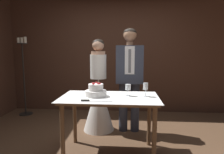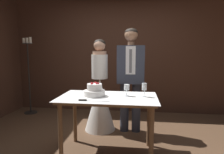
{
  "view_description": "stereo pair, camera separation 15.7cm",
  "coord_description": "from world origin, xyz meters",
  "px_view_note": "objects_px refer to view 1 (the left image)",
  "views": [
    {
      "loc": [
        0.23,
        -2.64,
        1.4
      ],
      "look_at": [
        0.0,
        0.36,
        1.01
      ],
      "focal_mm": 32.0,
      "sensor_mm": 36.0,
      "label": 1
    },
    {
      "loc": [
        0.39,
        -2.63,
        1.4
      ],
      "look_at": [
        0.0,
        0.36,
        1.01
      ],
      "focal_mm": 32.0,
      "sensor_mm": 36.0,
      "label": 2
    }
  ],
  "objects_px": {
    "wine_glass_near": "(128,88)",
    "wine_glass_middle": "(146,87)",
    "cake_table": "(110,104)",
    "cake_knife": "(91,101)",
    "candle_stand": "(24,76)",
    "tiered_cake": "(96,91)",
    "bride": "(99,98)",
    "groom": "(129,73)"
  },
  "relations": [
    {
      "from": "tiered_cake",
      "to": "wine_glass_middle",
      "type": "xyz_separation_m",
      "value": [
        0.67,
        0.03,
        0.06
      ]
    },
    {
      "from": "cake_table",
      "to": "candle_stand",
      "type": "relative_size",
      "value": 0.77
    },
    {
      "from": "wine_glass_middle",
      "to": "wine_glass_near",
      "type": "bearing_deg",
      "value": 176.3
    },
    {
      "from": "wine_glass_middle",
      "to": "bride",
      "type": "distance_m",
      "value": 1.12
    },
    {
      "from": "wine_glass_middle",
      "to": "groom",
      "type": "distance_m",
      "value": 0.79
    },
    {
      "from": "cake_table",
      "to": "bride",
      "type": "distance_m",
      "value": 0.86
    },
    {
      "from": "tiered_cake",
      "to": "bride",
      "type": "xyz_separation_m",
      "value": [
        -0.08,
        0.79,
        -0.28
      ]
    },
    {
      "from": "tiered_cake",
      "to": "groom",
      "type": "relative_size",
      "value": 0.16
    },
    {
      "from": "wine_glass_near",
      "to": "bride",
      "type": "xyz_separation_m",
      "value": [
        -0.51,
        0.74,
        -0.32
      ]
    },
    {
      "from": "tiered_cake",
      "to": "cake_knife",
      "type": "relative_size",
      "value": 0.74
    },
    {
      "from": "groom",
      "to": "candle_stand",
      "type": "xyz_separation_m",
      "value": [
        -2.29,
        0.75,
        -0.16
      ]
    },
    {
      "from": "candle_stand",
      "to": "tiered_cake",
      "type": "bearing_deg",
      "value": -40.04
    },
    {
      "from": "tiered_cake",
      "to": "wine_glass_near",
      "type": "relative_size",
      "value": 1.77
    },
    {
      "from": "wine_glass_near",
      "to": "groom",
      "type": "bearing_deg",
      "value": 88.02
    },
    {
      "from": "wine_glass_near",
      "to": "cake_table",
      "type": "bearing_deg",
      "value": -163.39
    },
    {
      "from": "wine_glass_near",
      "to": "wine_glass_middle",
      "type": "xyz_separation_m",
      "value": [
        0.23,
        -0.02,
        0.01
      ]
    },
    {
      "from": "cake_table",
      "to": "cake_knife",
      "type": "xyz_separation_m",
      "value": [
        -0.21,
        -0.26,
        0.11
      ]
    },
    {
      "from": "cake_table",
      "to": "wine_glass_near",
      "type": "bearing_deg",
      "value": 16.61
    },
    {
      "from": "tiered_cake",
      "to": "cake_knife",
      "type": "xyz_separation_m",
      "value": [
        -0.02,
        -0.28,
        -0.06
      ]
    },
    {
      "from": "cake_knife",
      "to": "bride",
      "type": "distance_m",
      "value": 1.1
    },
    {
      "from": "bride",
      "to": "candle_stand",
      "type": "distance_m",
      "value": 1.92
    },
    {
      "from": "wine_glass_middle",
      "to": "bride",
      "type": "relative_size",
      "value": 0.11
    },
    {
      "from": "wine_glass_middle",
      "to": "candle_stand",
      "type": "xyz_separation_m",
      "value": [
        -2.5,
        1.5,
        -0.06
      ]
    },
    {
      "from": "cake_table",
      "to": "wine_glass_middle",
      "type": "distance_m",
      "value": 0.53
    },
    {
      "from": "cake_table",
      "to": "bride",
      "type": "relative_size",
      "value": 0.81
    },
    {
      "from": "wine_glass_near",
      "to": "wine_glass_middle",
      "type": "bearing_deg",
      "value": -3.7
    },
    {
      "from": "bride",
      "to": "groom",
      "type": "height_order",
      "value": "groom"
    },
    {
      "from": "cake_table",
      "to": "wine_glass_near",
      "type": "relative_size",
      "value": 8.13
    },
    {
      "from": "bride",
      "to": "groom",
      "type": "xyz_separation_m",
      "value": [
        0.54,
        -0.0,
        0.43
      ]
    },
    {
      "from": "cake_table",
      "to": "groom",
      "type": "relative_size",
      "value": 0.73
    },
    {
      "from": "cake_table",
      "to": "wine_glass_middle",
      "type": "height_order",
      "value": "wine_glass_middle"
    },
    {
      "from": "wine_glass_near",
      "to": "candle_stand",
      "type": "distance_m",
      "value": 2.71
    },
    {
      "from": "cake_table",
      "to": "wine_glass_middle",
      "type": "xyz_separation_m",
      "value": [
        0.48,
        0.06,
        0.23
      ]
    },
    {
      "from": "wine_glass_near",
      "to": "groom",
      "type": "relative_size",
      "value": 0.09
    },
    {
      "from": "tiered_cake",
      "to": "wine_glass_middle",
      "type": "distance_m",
      "value": 0.67
    },
    {
      "from": "cake_table",
      "to": "candle_stand",
      "type": "xyz_separation_m",
      "value": [
        -2.02,
        1.56,
        0.17
      ]
    },
    {
      "from": "cake_table",
      "to": "tiered_cake",
      "type": "xyz_separation_m",
      "value": [
        -0.19,
        0.02,
        0.17
      ]
    },
    {
      "from": "cake_table",
      "to": "candle_stand",
      "type": "height_order",
      "value": "candle_stand"
    },
    {
      "from": "groom",
      "to": "tiered_cake",
      "type": "bearing_deg",
      "value": -120.02
    },
    {
      "from": "cake_knife",
      "to": "candle_stand",
      "type": "height_order",
      "value": "candle_stand"
    },
    {
      "from": "tiered_cake",
      "to": "wine_glass_near",
      "type": "height_order",
      "value": "tiered_cake"
    },
    {
      "from": "cake_table",
      "to": "wine_glass_middle",
      "type": "relative_size",
      "value": 7.08
    }
  ]
}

